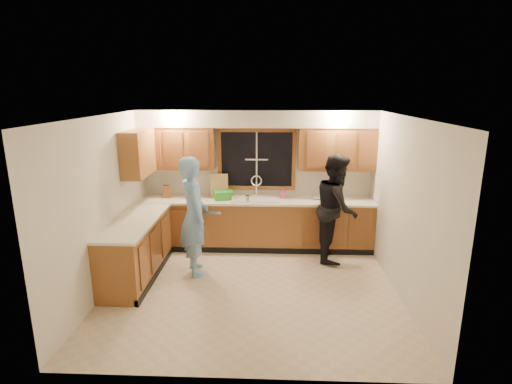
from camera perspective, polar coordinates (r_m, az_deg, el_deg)
floor at (r=6.05m, az=-0.65°, el=-13.58°), size 4.20×4.20×0.00m
ceiling at (r=5.36m, az=-0.72°, el=10.76°), size 4.20×4.20×0.00m
wall_back at (r=7.42m, az=0.09°, el=2.02°), size 4.20×0.00×4.20m
wall_left at (r=6.06m, az=-20.94°, el=-1.79°), size 0.00×3.80×3.80m
wall_right at (r=5.86m, az=20.31°, el=-2.27°), size 0.00×3.80×3.80m
base_cabinets_back at (r=7.35m, az=-0.00°, el=-4.66°), size 4.20×0.60×0.88m
base_cabinets_left at (r=6.52m, az=-16.65°, el=-7.85°), size 0.60×1.90×0.88m
countertop_back at (r=7.20m, az=-0.01°, el=-1.24°), size 4.20×0.63×0.04m
countertop_left at (r=6.36m, az=-16.82°, el=-4.01°), size 0.63×1.90×0.04m
upper_cabinets_left at (r=7.35m, az=-11.20°, el=6.19°), size 1.35×0.33×0.75m
upper_cabinets_right at (r=7.24m, az=11.45°, el=6.05°), size 1.35×0.33×0.75m
upper_cabinets_return at (r=6.91m, az=-16.51°, el=5.36°), size 0.33×0.90×0.75m
soffit at (r=7.09m, az=0.04°, el=10.44°), size 4.20×0.35×0.30m
window_frame at (r=7.34m, az=0.09°, el=4.68°), size 1.44×0.03×1.14m
sink at (r=7.22m, az=-0.00°, el=-1.47°), size 0.86×0.52×0.57m
dishwasher at (r=7.43m, az=-6.59°, el=-4.79°), size 0.60×0.56×0.82m
stove at (r=6.02m, az=-18.40°, el=-9.77°), size 0.58×0.75×0.90m
man at (r=6.27m, az=-8.85°, el=-3.43°), size 0.66×0.80×1.88m
woman at (r=6.87m, az=11.43°, el=-2.21°), size 0.81×0.97×1.82m
knife_block at (r=7.48m, az=-12.64°, el=0.08°), size 0.14×0.12×0.23m
cutting_board at (r=7.35m, az=-5.27°, el=0.92°), size 0.33×0.16×0.42m
dish_crate at (r=7.25m, az=-4.74°, el=-0.41°), size 0.39×0.38×0.15m
soap_bottle at (r=7.29m, az=3.83°, el=-0.10°), size 0.09×0.10×0.20m
bowl at (r=7.31m, az=8.86°, el=-0.76°), size 0.29×0.29×0.06m
can_left at (r=7.09m, az=-3.28°, el=-0.88°), size 0.07×0.07×0.11m
can_right at (r=6.99m, az=-1.20°, el=-1.00°), size 0.09×0.09×0.13m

